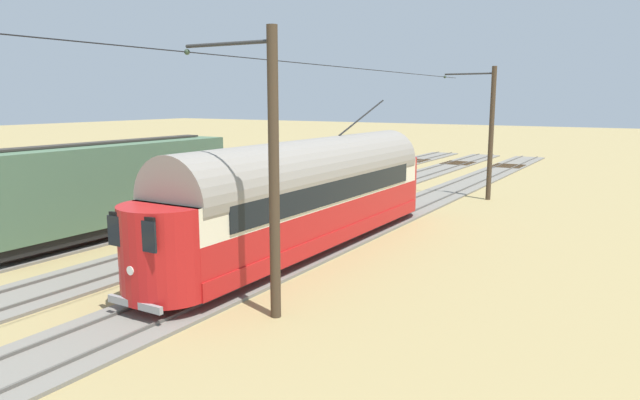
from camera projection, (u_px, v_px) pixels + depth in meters
ground_plane at (244, 230)px, 25.71m from camera, size 220.00×220.00×0.00m
track_streetcar_siding at (332, 240)px, 23.76m from camera, size 2.80×80.00×0.18m
track_adjacent_siding at (248, 228)px, 25.97m from camera, size 2.80×80.00×0.18m
track_third_siding at (178, 218)px, 28.17m from camera, size 2.80×80.00×0.18m
vintage_streetcar at (310, 193)px, 21.93m from camera, size 2.65×17.44×5.57m
boxcar_adjacent at (109, 185)px, 24.48m from camera, size 2.96×11.55×3.85m
catenary_pole_foreground at (490, 131)px, 32.88m from camera, size 3.08×0.28×7.60m
catenary_pole_mid_near at (271, 170)px, 14.87m from camera, size 3.08×0.28×7.60m
track_end_bumper at (374, 184)px, 36.94m from camera, size 1.80×0.60×0.80m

